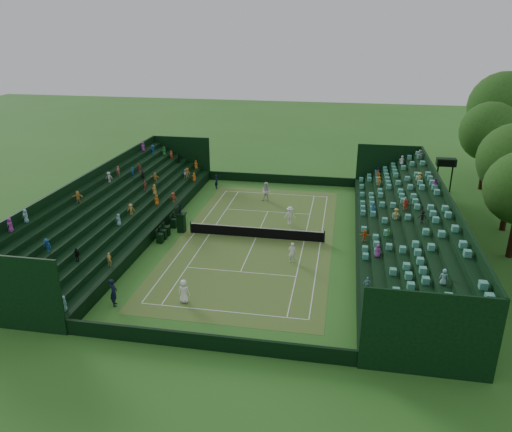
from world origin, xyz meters
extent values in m
plane|color=#2E6820|center=(0.00, 0.00, 0.00)|extent=(160.00, 160.00, 0.00)
cube|color=#387E2A|center=(0.00, 0.00, 0.01)|extent=(12.97, 26.77, 0.01)
cube|color=black|center=(0.00, 15.88, 0.50)|extent=(17.17, 0.20, 1.00)
cube|color=black|center=(0.00, -15.88, 0.50)|extent=(17.17, 0.20, 1.00)
cube|color=black|center=(8.48, 0.00, 0.50)|extent=(0.20, 31.77, 1.00)
cube|color=black|center=(-8.48, 0.00, 0.50)|extent=(0.20, 31.77, 1.00)
cube|color=black|center=(8.98, 0.00, 0.50)|extent=(0.80, 32.00, 1.00)
cube|color=black|center=(9.79, 0.00, 0.72)|extent=(0.80, 32.00, 1.45)
cube|color=black|center=(10.58, 0.00, 0.95)|extent=(0.80, 32.00, 1.90)
cube|color=black|center=(11.38, 0.00, 1.18)|extent=(0.80, 32.00, 2.35)
cube|color=black|center=(12.18, 0.00, 1.40)|extent=(0.80, 32.00, 2.80)
cube|color=black|center=(12.98, 0.00, 1.62)|extent=(0.80, 32.00, 3.25)
cube|color=black|center=(13.79, 0.00, 1.85)|extent=(0.80, 32.00, 3.70)
cube|color=black|center=(14.59, 0.00, 2.08)|extent=(0.80, 32.00, 4.15)
cube|color=black|center=(15.08, 0.00, 2.45)|extent=(0.20, 32.00, 4.90)
cube|color=black|center=(-8.98, 0.00, 0.50)|extent=(0.80, 32.00, 1.00)
cube|color=black|center=(-9.79, 0.00, 0.72)|extent=(0.80, 32.00, 1.45)
cube|color=black|center=(-10.58, 0.00, 0.95)|extent=(0.80, 32.00, 1.90)
cube|color=black|center=(-11.38, 0.00, 1.18)|extent=(0.80, 32.00, 2.35)
cube|color=black|center=(-12.18, 0.00, 1.40)|extent=(0.80, 32.00, 2.80)
cube|color=black|center=(-12.98, 0.00, 1.62)|extent=(0.80, 32.00, 3.25)
cube|color=black|center=(-13.79, 0.00, 1.85)|extent=(0.80, 32.00, 3.70)
cube|color=black|center=(-14.59, 0.00, 2.08)|extent=(0.80, 32.00, 4.15)
cube|color=black|center=(-15.08, 0.00, 2.45)|extent=(0.20, 32.00, 4.90)
cylinder|color=black|center=(-5.79, 0.00, 0.53)|extent=(0.10, 0.10, 1.06)
cylinder|color=black|center=(5.79, 0.00, 0.53)|extent=(0.10, 0.10, 1.06)
cube|color=black|center=(0.00, 0.00, 0.46)|extent=(11.57, 0.02, 0.86)
cube|color=white|center=(0.00, 0.00, 0.93)|extent=(11.57, 0.04, 0.07)
cylinder|color=black|center=(17.00, 16.00, 1.50)|extent=(0.16, 0.16, 3.00)
cylinder|color=black|center=(18.50, 16.00, 1.50)|extent=(0.16, 0.16, 3.00)
cube|color=black|center=(17.75, 16.00, 3.30)|extent=(2.00, 1.00, 0.80)
cylinder|color=black|center=(20.22, -0.10, 1.52)|extent=(0.50, 0.50, 3.05)
cylinder|color=black|center=(21.21, 5.62, 1.71)|extent=(0.50, 0.50, 3.43)
cylinder|color=black|center=(22.91, 11.89, 1.48)|extent=(0.50, 0.50, 2.96)
cylinder|color=black|center=(22.05, 17.67, 1.72)|extent=(0.50, 0.50, 3.44)
sphere|color=#1B4D16|center=(22.05, 17.67, 6.40)|extent=(6.30, 6.30, 6.30)
cylinder|color=black|center=(24.59, 23.20, 2.20)|extent=(0.50, 0.50, 4.40)
sphere|color=#1B4D16|center=(24.59, 23.20, 8.18)|extent=(8.05, 8.05, 8.05)
cube|color=black|center=(-6.67, 0.16, 0.82)|extent=(0.64, 0.64, 1.64)
cube|color=black|center=(-6.67, 0.16, 1.68)|extent=(0.82, 0.82, 0.09)
cube|color=black|center=(-6.99, 0.16, 2.00)|extent=(0.07, 0.82, 0.64)
imported|color=black|center=(-6.67, 0.16, 2.15)|extent=(0.45, 0.50, 0.85)
cube|color=black|center=(-7.69, -2.43, 0.40)|extent=(0.50, 0.50, 0.81)
cube|color=black|center=(-7.94, -2.43, 0.91)|extent=(0.06, 0.50, 0.50)
cube|color=black|center=(-7.69, -1.63, 0.40)|extent=(0.50, 0.50, 0.81)
cube|color=black|center=(-7.94, -1.63, 0.91)|extent=(0.06, 0.50, 0.50)
cube|color=black|center=(-7.69, -0.83, 0.40)|extent=(0.50, 0.50, 0.81)
cube|color=black|center=(-7.94, -0.83, 0.91)|extent=(0.06, 0.50, 0.50)
cube|color=black|center=(-7.69, 0.97, 0.40)|extent=(0.50, 0.50, 0.81)
cube|color=black|center=(-7.94, 0.97, 0.91)|extent=(0.06, 0.50, 0.50)
cube|color=black|center=(-7.69, 1.77, 0.40)|extent=(0.50, 0.50, 0.81)
cube|color=black|center=(-7.94, 1.77, 0.91)|extent=(0.06, 0.50, 0.50)
cube|color=black|center=(-7.69, 2.57, 0.40)|extent=(0.50, 0.50, 0.81)
cube|color=black|center=(-7.94, 2.57, 0.91)|extent=(0.06, 0.50, 0.50)
imported|color=white|center=(-2.75, -11.23, 0.82)|extent=(0.82, 0.56, 1.63)
imported|color=white|center=(3.55, -4.07, 0.82)|extent=(0.62, 0.43, 1.64)
imported|color=white|center=(-0.64, 9.48, 1.01)|extent=(1.06, 0.87, 2.01)
imported|color=white|center=(2.48, 3.58, 0.86)|extent=(1.27, 1.04, 1.72)
imported|color=black|center=(-6.73, 12.64, 0.79)|extent=(0.45, 0.62, 1.58)
imported|color=black|center=(-7.09, -12.39, 0.95)|extent=(0.70, 0.82, 1.90)
camera|label=1|loc=(6.98, -38.46, 17.15)|focal=35.00mm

